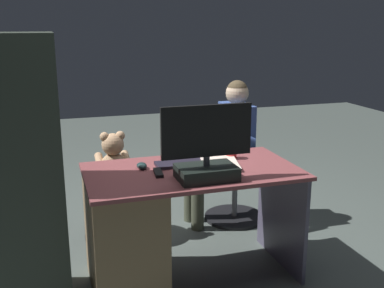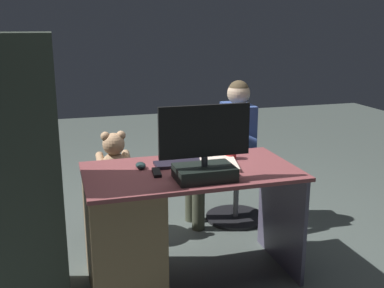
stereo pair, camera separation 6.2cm
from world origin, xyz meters
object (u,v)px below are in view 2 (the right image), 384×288
at_px(person, 228,141).
at_px(computer_mouse, 141,165).
at_px(tv_remote, 157,172).
at_px(visitor_chair, 236,190).
at_px(desk, 138,227).
at_px(cup, 231,152).
at_px(teddy_bear, 114,157).
at_px(office_chair_teddy, 116,203).
at_px(monitor, 204,155).
at_px(keyboard, 188,163).

bearing_deg(person, computer_mouse, 38.29).
bearing_deg(computer_mouse, tv_remote, 117.24).
bearing_deg(computer_mouse, visitor_chair, -144.27).
height_order(desk, visitor_chair, desk).
height_order(cup, tv_remote, cup).
xyz_separation_m(cup, teddy_bear, (0.69, -0.57, -0.14)).
height_order(desk, person, person).
xyz_separation_m(tv_remote, teddy_bear, (0.16, -0.75, -0.11)).
bearing_deg(office_chair_teddy, computer_mouse, 98.31).
xyz_separation_m(monitor, teddy_bear, (0.40, -0.92, -0.24)).
distance_m(office_chair_teddy, teddy_bear, 0.35).
relative_size(desk, keyboard, 3.04).
height_order(monitor, keyboard, monitor).
xyz_separation_m(monitor, keyboard, (0.01, -0.30, -0.13)).
xyz_separation_m(desk, teddy_bear, (0.04, -0.73, 0.24)).
distance_m(desk, cup, 0.76).
relative_size(monitor, cup, 5.58).
bearing_deg(person, visitor_chair, -177.88).
height_order(desk, cup, cup).
bearing_deg(tv_remote, office_chair_teddy, -71.74).
xyz_separation_m(cup, office_chair_teddy, (0.69, -0.56, -0.50)).
xyz_separation_m(keyboard, person, (-0.51, -0.64, -0.06)).
bearing_deg(office_chair_teddy, keyboard, 122.58).
bearing_deg(monitor, cup, -130.36).
bearing_deg(monitor, person, -117.93).
relative_size(cup, office_chair_teddy, 0.20).
height_order(computer_mouse, person, person).
height_order(teddy_bear, visitor_chair, teddy_bear).
xyz_separation_m(keyboard, office_chair_teddy, (0.39, -0.61, -0.46)).
distance_m(visitor_chair, person, 0.42).
relative_size(desk, office_chair_teddy, 2.71).
xyz_separation_m(monitor, visitor_chair, (-0.58, -0.94, -0.60)).
bearing_deg(tv_remote, teddy_bear, -71.93).
xyz_separation_m(computer_mouse, visitor_chair, (-0.89, -0.64, -0.47)).
bearing_deg(office_chair_teddy, visitor_chair, -177.88).
bearing_deg(person, keyboard, 51.71).
relative_size(desk, visitor_chair, 2.62).
relative_size(monitor, teddy_bear, 1.44).
bearing_deg(computer_mouse, keyboard, 179.16).
bearing_deg(teddy_bear, person, -178.66).
bearing_deg(keyboard, teddy_bear, -57.93).
bearing_deg(office_chair_teddy, teddy_bear, -90.00).
relative_size(monitor, visitor_chair, 1.07).
bearing_deg(cup, teddy_bear, -39.98).
height_order(cup, office_chair_teddy, cup).
bearing_deg(desk, person, -138.77).
distance_m(office_chair_teddy, visitor_chair, 0.98).
bearing_deg(keyboard, computer_mouse, -0.84).
relative_size(tv_remote, teddy_bear, 0.41).
bearing_deg(keyboard, desk, 17.12).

